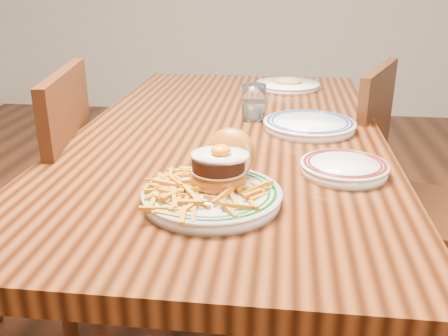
# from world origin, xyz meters

# --- Properties ---
(table) EXTENTS (0.85, 1.60, 0.75)m
(table) POSITION_xyz_m (0.00, 0.00, 0.66)
(table) COLOR black
(table) RESTS_ON floor
(chair_left) EXTENTS (0.50, 0.50, 0.93)m
(chair_left) POSITION_xyz_m (-0.55, -0.13, 0.50)
(chair_left) COLOR #421D0D
(chair_left) RESTS_ON floor
(chair_right) EXTENTS (0.54, 0.54, 0.89)m
(chair_right) POSITION_xyz_m (0.56, 0.23, 0.48)
(chair_right) COLOR #421D0D
(chair_right) RESTS_ON floor
(main_plate) EXTENTS (0.27, 0.29, 0.13)m
(main_plate) POSITION_xyz_m (0.02, -0.47, 0.79)
(main_plate) COLOR white
(main_plate) RESTS_ON table
(side_plate) EXTENTS (0.19, 0.19, 0.03)m
(side_plate) POSITION_xyz_m (0.29, -0.30, 0.77)
(side_plate) COLOR white
(side_plate) RESTS_ON table
(rear_plate) EXTENTS (0.26, 0.26, 0.03)m
(rear_plate) POSITION_xyz_m (0.22, 0.03, 0.77)
(rear_plate) COLOR white
(rear_plate) RESTS_ON table
(water_glass) EXTENTS (0.07, 0.07, 0.11)m
(water_glass) POSITION_xyz_m (0.06, 0.11, 0.80)
(water_glass) COLOR white
(water_glass) RESTS_ON table
(far_plate) EXTENTS (0.24, 0.24, 0.04)m
(far_plate) POSITION_xyz_m (0.16, 0.56, 0.76)
(far_plate) COLOR white
(far_plate) RESTS_ON table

